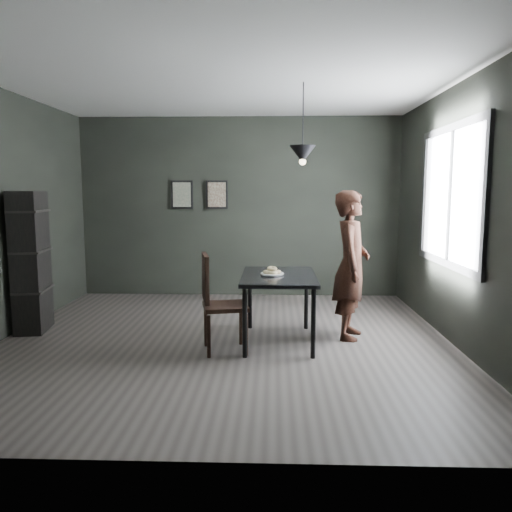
{
  "coord_description": "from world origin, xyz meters",
  "views": [
    {
      "loc": [
        0.54,
        -5.37,
        1.66
      ],
      "look_at": [
        0.35,
        0.05,
        0.95
      ],
      "focal_mm": 35.0,
      "sensor_mm": 36.0,
      "label": 1
    }
  ],
  "objects_px": {
    "cafe_table": "(279,282)",
    "woman": "(351,265)",
    "white_plate": "(272,274)",
    "shelf_unit": "(31,262)",
    "wood_chair": "(216,297)",
    "pendant_lamp": "(303,154)"
  },
  "relations": [
    {
      "from": "cafe_table",
      "to": "woman",
      "type": "relative_size",
      "value": 0.72
    },
    {
      "from": "cafe_table",
      "to": "white_plate",
      "type": "xyz_separation_m",
      "value": [
        -0.07,
        -0.01,
        0.08
      ]
    },
    {
      "from": "cafe_table",
      "to": "shelf_unit",
      "type": "xyz_separation_m",
      "value": [
        -2.92,
        0.35,
        0.16
      ]
    },
    {
      "from": "wood_chair",
      "to": "pendant_lamp",
      "type": "height_order",
      "value": "pendant_lamp"
    },
    {
      "from": "white_plate",
      "to": "shelf_unit",
      "type": "xyz_separation_m",
      "value": [
        -2.85,
        0.36,
        0.07
      ]
    },
    {
      "from": "cafe_table",
      "to": "white_plate",
      "type": "bearing_deg",
      "value": -174.06
    },
    {
      "from": "shelf_unit",
      "to": "pendant_lamp",
      "type": "xyz_separation_m",
      "value": [
        3.17,
        -0.25,
        1.22
      ]
    },
    {
      "from": "wood_chair",
      "to": "pendant_lamp",
      "type": "bearing_deg",
      "value": 15.08
    },
    {
      "from": "shelf_unit",
      "to": "pendant_lamp",
      "type": "distance_m",
      "value": 3.41
    },
    {
      "from": "wood_chair",
      "to": "cafe_table",
      "type": "bearing_deg",
      "value": 17.02
    },
    {
      "from": "woman",
      "to": "pendant_lamp",
      "type": "distance_m",
      "value": 1.35
    },
    {
      "from": "woman",
      "to": "wood_chair",
      "type": "xyz_separation_m",
      "value": [
        -1.46,
        -0.56,
        -0.25
      ]
    },
    {
      "from": "white_plate",
      "to": "pendant_lamp",
      "type": "relative_size",
      "value": 0.27
    },
    {
      "from": "white_plate",
      "to": "wood_chair",
      "type": "bearing_deg",
      "value": -148.52
    },
    {
      "from": "woman",
      "to": "wood_chair",
      "type": "distance_m",
      "value": 1.58
    },
    {
      "from": "cafe_table",
      "to": "shelf_unit",
      "type": "height_order",
      "value": "shelf_unit"
    },
    {
      "from": "pendant_lamp",
      "to": "cafe_table",
      "type": "bearing_deg",
      "value": -158.2
    },
    {
      "from": "white_plate",
      "to": "pendant_lamp",
      "type": "distance_m",
      "value": 1.34
    },
    {
      "from": "cafe_table",
      "to": "shelf_unit",
      "type": "bearing_deg",
      "value": 173.2
    },
    {
      "from": "cafe_table",
      "to": "white_plate",
      "type": "height_order",
      "value": "white_plate"
    },
    {
      "from": "cafe_table",
      "to": "pendant_lamp",
      "type": "distance_m",
      "value": 1.41
    },
    {
      "from": "cafe_table",
      "to": "wood_chair",
      "type": "xyz_separation_m",
      "value": [
        -0.64,
        -0.36,
        -0.09
      ]
    }
  ]
}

